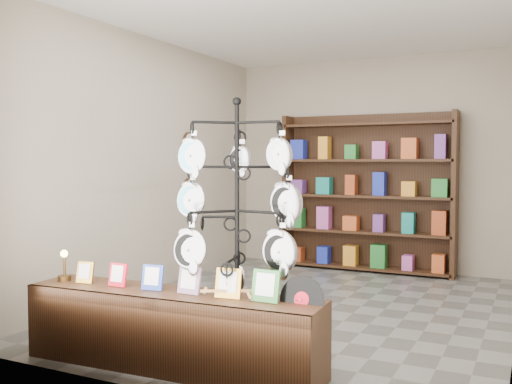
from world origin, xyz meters
TOP-DOWN VIEW (x-y plane):
  - ground at (0.00, 0.00)m, footprint 5.00×5.00m
  - room_envelope at (0.00, 0.00)m, footprint 5.00×5.00m
  - display_tree at (0.14, -1.81)m, footprint 1.10×1.10m
  - front_shelf at (-0.27, -2.08)m, footprint 2.34×0.59m
  - back_shelving at (0.00, 2.30)m, footprint 2.42×0.36m
  - wall_clocks at (-1.97, 0.80)m, footprint 0.03×0.24m

SIDE VIEW (x-z plane):
  - ground at x=0.00m, z-range 0.00..0.00m
  - front_shelf at x=-0.27m, z-range -0.12..0.70m
  - back_shelving at x=0.00m, z-range -0.07..2.13m
  - display_tree at x=0.14m, z-range 0.16..2.16m
  - wall_clocks at x=-1.97m, z-range 1.08..1.92m
  - room_envelope at x=0.00m, z-range -0.65..4.35m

